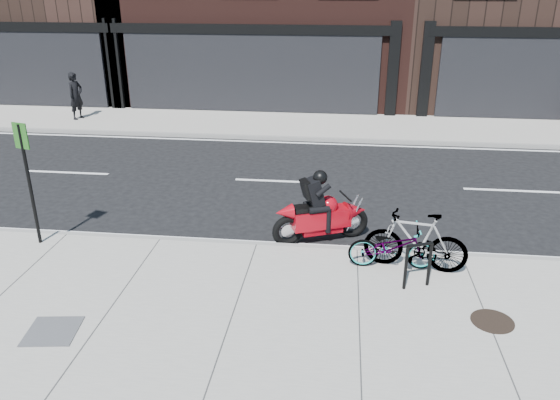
# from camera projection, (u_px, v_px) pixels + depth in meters

# --- Properties ---
(ground) EXTENTS (120.00, 120.00, 0.00)m
(ground) POSITION_uv_depth(u_px,v_px,m) (270.00, 211.00, 12.80)
(ground) COLOR black
(ground) RESTS_ON ground
(sidewalk_near) EXTENTS (60.00, 6.00, 0.13)m
(sidewalk_near) POSITION_uv_depth(u_px,v_px,m) (225.00, 339.00, 8.18)
(sidewalk_near) COLOR gray
(sidewalk_near) RESTS_ON ground
(sidewalk_far) EXTENTS (60.00, 3.50, 0.13)m
(sidewalk_far) POSITION_uv_depth(u_px,v_px,m) (298.00, 125.00, 19.89)
(sidewalk_far) COLOR gray
(sidewalk_far) RESTS_ON ground
(bike_rack) EXTENTS (0.47, 0.23, 0.84)m
(bike_rack) POSITION_uv_depth(u_px,v_px,m) (418.00, 261.00, 9.25)
(bike_rack) COLOR black
(bike_rack) RESTS_ON sidewalk_near
(bicycle_front) EXTENTS (1.62, 0.61, 0.84)m
(bicycle_front) POSITION_uv_depth(u_px,v_px,m) (393.00, 246.00, 9.92)
(bicycle_front) COLOR gray
(bicycle_front) RESTS_ON sidewalk_near
(bicycle_rear) EXTENTS (1.92, 0.83, 1.12)m
(bicycle_rear) POSITION_uv_depth(u_px,v_px,m) (416.00, 241.00, 9.82)
(bicycle_rear) COLOR gray
(bicycle_rear) RESTS_ON sidewalk_near
(motorcycle) EXTENTS (1.98, 1.06, 1.56)m
(motorcycle) POSITION_uv_depth(u_px,v_px,m) (325.00, 212.00, 11.14)
(motorcycle) COLOR black
(motorcycle) RESTS_ON ground
(pedestrian) EXTENTS (0.60, 0.73, 1.72)m
(pedestrian) POSITION_uv_depth(u_px,v_px,m) (76.00, 96.00, 20.17)
(pedestrian) COLOR black
(pedestrian) RESTS_ON sidewalk_far
(manhole_cover) EXTENTS (0.82, 0.82, 0.02)m
(manhole_cover) POSITION_uv_depth(u_px,v_px,m) (492.00, 321.00, 8.48)
(manhole_cover) COLOR black
(manhole_cover) RESTS_ON sidewalk_near
(utility_grate) EXTENTS (0.84, 0.84, 0.02)m
(utility_grate) POSITION_uv_depth(u_px,v_px,m) (52.00, 331.00, 8.25)
(utility_grate) COLOR #474749
(utility_grate) RESTS_ON sidewalk_near
(sign_post) EXTENTS (0.33, 0.11, 2.47)m
(sign_post) POSITION_uv_depth(u_px,v_px,m) (28.00, 173.00, 10.45)
(sign_post) COLOR black
(sign_post) RESTS_ON sidewalk_near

